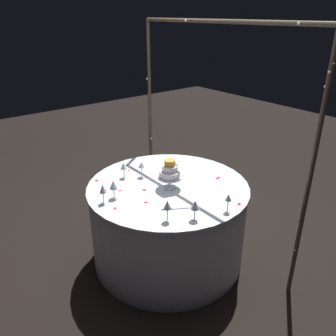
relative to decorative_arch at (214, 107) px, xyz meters
The scene contains 22 objects.
ground_plane 1.50m from the decorative_arch, 89.99° to the right, with size 12.00×12.00×0.00m, color black.
decorative_arch is the anchor object (origin of this frame).
main_table 1.14m from the decorative_arch, 89.99° to the right, with size 1.44×1.44×0.78m.
tiered_cake 0.73m from the decorative_arch, 84.92° to the right, with size 0.22×0.22×0.26m.
wine_glass_0 1.15m from the decorative_arch, 95.57° to the right, with size 0.07×0.07×0.16m.
wine_glass_1 1.04m from the decorative_arch, 52.55° to the right, with size 0.07×0.07×0.16m.
wine_glass_2 1.24m from the decorative_arch, 94.31° to the right, with size 0.06×0.06×0.16m.
wine_glass_3 0.92m from the decorative_arch, 35.44° to the right, with size 0.06×0.06×0.15m.
wine_glass_4 0.85m from the decorative_arch, 115.25° to the right, with size 0.06×0.06×0.15m.
wine_glass_5 0.99m from the decorative_arch, 116.38° to the right, with size 0.06×0.06×0.15m.
wine_glass_6 1.11m from the decorative_arch, 63.75° to the right, with size 0.06×0.06×0.17m.
cake_knife 1.01m from the decorative_arch, 63.80° to the right, with size 0.17×0.27×0.01m.
rose_petal_0 1.26m from the decorative_arch, 115.50° to the right, with size 0.04×0.03×0.00m, color red.
rose_petal_1 0.65m from the decorative_arch, 28.24° to the right, with size 0.04×0.03×0.00m, color red.
rose_petal_2 1.22m from the decorative_arch, 104.01° to the right, with size 0.03×0.02×0.00m, color red.
rose_petal_3 0.97m from the decorative_arch, 94.13° to the right, with size 0.04×0.03×0.00m, color red.
rose_petal_4 1.27m from the decorative_arch, 87.28° to the right, with size 0.03×0.02×0.00m, color red.
rose_petal_5 0.64m from the decorative_arch, 21.14° to the right, with size 0.04×0.03×0.00m, color red.
rose_petal_6 1.12m from the decorative_arch, 100.68° to the right, with size 0.03×0.02×0.00m, color red.
rose_petal_7 1.07m from the decorative_arch, 81.52° to the right, with size 0.03×0.02×0.00m, color red.
rose_petal_8 0.92m from the decorative_arch, 25.58° to the right, with size 0.04×0.03×0.00m, color red.
rose_petal_9 1.01m from the decorative_arch, 126.20° to the right, with size 0.03×0.02×0.00m, color red.
Camera 1 is at (2.10, -1.67, 2.19)m, focal length 36.35 mm.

